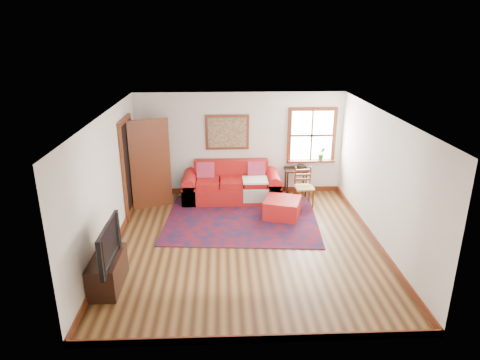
{
  "coord_description": "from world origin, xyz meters",
  "views": [
    {
      "loc": [
        -0.42,
        -7.31,
        3.92
      ],
      "look_at": [
        -0.08,
        0.6,
        1.09
      ],
      "focal_mm": 32.0,
      "sensor_mm": 36.0,
      "label": 1
    }
  ],
  "objects_px": {
    "ladder_back_chair": "(304,185)",
    "media_cabinet": "(108,272)",
    "red_ottoman": "(282,208)",
    "red_leather_sofa": "(232,187)",
    "side_table": "(296,173)"
  },
  "relations": [
    {
      "from": "red_ottoman",
      "to": "ladder_back_chair",
      "type": "distance_m",
      "value": 0.94
    },
    {
      "from": "side_table",
      "to": "media_cabinet",
      "type": "distance_m",
      "value": 5.31
    },
    {
      "from": "red_ottoman",
      "to": "side_table",
      "type": "relative_size",
      "value": 1.1
    },
    {
      "from": "ladder_back_chair",
      "to": "media_cabinet",
      "type": "distance_m",
      "value": 4.92
    },
    {
      "from": "ladder_back_chair",
      "to": "media_cabinet",
      "type": "xyz_separation_m",
      "value": [
        -3.72,
        -3.22,
        -0.21
      ]
    },
    {
      "from": "ladder_back_chair",
      "to": "red_leather_sofa",
      "type": "bearing_deg",
      "value": 165.98
    },
    {
      "from": "side_table",
      "to": "red_ottoman",
      "type": "bearing_deg",
      "value": -110.85
    },
    {
      "from": "red_leather_sofa",
      "to": "side_table",
      "type": "relative_size",
      "value": 3.45
    },
    {
      "from": "ladder_back_chair",
      "to": "red_ottoman",
      "type": "bearing_deg",
      "value": -130.22
    },
    {
      "from": "media_cabinet",
      "to": "red_ottoman",
      "type": "bearing_deg",
      "value": 38.9
    },
    {
      "from": "red_ottoman",
      "to": "media_cabinet",
      "type": "xyz_separation_m",
      "value": [
        -3.13,
        -2.53,
        0.06
      ]
    },
    {
      "from": "red_ottoman",
      "to": "side_table",
      "type": "distance_m",
      "value": 1.46
    },
    {
      "from": "red_ottoman",
      "to": "ladder_back_chair",
      "type": "xyz_separation_m",
      "value": [
        0.58,
        0.69,
        0.27
      ]
    },
    {
      "from": "red_ottoman",
      "to": "ladder_back_chair",
      "type": "height_order",
      "value": "ladder_back_chair"
    },
    {
      "from": "red_ottoman",
      "to": "side_table",
      "type": "height_order",
      "value": "side_table"
    }
  ]
}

